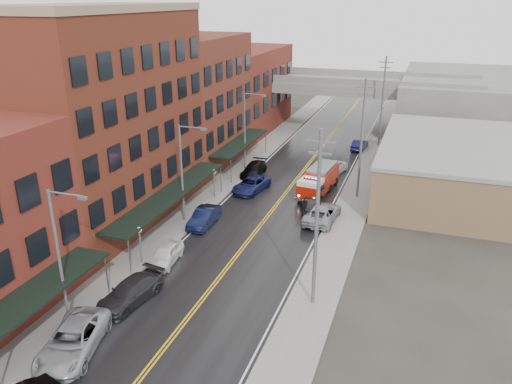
% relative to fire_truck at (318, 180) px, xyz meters
% --- Properties ---
extents(road, '(11.00, 160.00, 0.02)m').
position_rel_fire_truck_xyz_m(road, '(-3.13, -4.97, -1.43)').
color(road, black).
rests_on(road, ground).
extents(sidewalk_left, '(3.00, 160.00, 0.15)m').
position_rel_fire_truck_xyz_m(sidewalk_left, '(-10.43, -4.97, -1.36)').
color(sidewalk_left, slate).
rests_on(sidewalk_left, ground).
extents(sidewalk_right, '(3.00, 160.00, 0.15)m').
position_rel_fire_truck_xyz_m(sidewalk_right, '(4.17, -4.97, -1.36)').
color(sidewalk_right, slate).
rests_on(sidewalk_right, ground).
extents(curb_left, '(0.30, 160.00, 0.15)m').
position_rel_fire_truck_xyz_m(curb_left, '(-8.78, -4.97, -1.36)').
color(curb_left, gray).
rests_on(curb_left, ground).
extents(curb_right, '(0.30, 160.00, 0.15)m').
position_rel_fire_truck_xyz_m(curb_right, '(2.52, -4.97, -1.36)').
color(curb_right, gray).
rests_on(curb_right, ground).
extents(brick_building_b, '(9.00, 20.00, 18.00)m').
position_rel_fire_truck_xyz_m(brick_building_b, '(-16.43, -11.97, 7.56)').
color(brick_building_b, '#5B2518').
rests_on(brick_building_b, ground).
extents(brick_building_c, '(9.00, 15.00, 15.00)m').
position_rel_fire_truck_xyz_m(brick_building_c, '(-16.43, 5.53, 6.06)').
color(brick_building_c, '#5E251C').
rests_on(brick_building_c, ground).
extents(brick_building_far, '(9.00, 20.00, 12.00)m').
position_rel_fire_truck_xyz_m(brick_building_far, '(-16.43, 23.03, 4.56)').
color(brick_building_far, maroon).
rests_on(brick_building_far, ground).
extents(tan_building, '(14.00, 22.00, 5.00)m').
position_rel_fire_truck_xyz_m(tan_building, '(12.87, 5.03, 1.06)').
color(tan_building, '#7E6243').
rests_on(tan_building, ground).
extents(right_far_block, '(18.00, 30.00, 8.00)m').
position_rel_fire_truck_xyz_m(right_far_block, '(14.87, 35.03, 2.56)').
color(right_far_block, slate).
rests_on(right_far_block, ground).
extents(awning_0, '(2.60, 16.00, 3.09)m').
position_rel_fire_truck_xyz_m(awning_0, '(-10.62, -30.97, 1.55)').
color(awning_0, black).
rests_on(awning_0, ground).
extents(awning_1, '(2.60, 18.00, 3.09)m').
position_rel_fire_truck_xyz_m(awning_1, '(-10.63, -11.97, 1.55)').
color(awning_1, black).
rests_on(awning_1, ground).
extents(awning_2, '(2.60, 13.00, 3.09)m').
position_rel_fire_truck_xyz_m(awning_2, '(-10.62, 5.53, 1.55)').
color(awning_2, black).
rests_on(awning_2, ground).
extents(globe_lamp_1, '(0.44, 0.44, 3.12)m').
position_rel_fire_truck_xyz_m(globe_lamp_1, '(-9.53, -18.97, 0.88)').
color(globe_lamp_1, '#59595B').
rests_on(globe_lamp_1, ground).
extents(globe_lamp_2, '(0.44, 0.44, 3.12)m').
position_rel_fire_truck_xyz_m(globe_lamp_2, '(-9.53, -4.97, 0.88)').
color(globe_lamp_2, '#59595B').
rests_on(globe_lamp_2, ground).
extents(street_lamp_0, '(2.64, 0.22, 9.00)m').
position_rel_fire_truck_xyz_m(street_lamp_0, '(-9.68, -26.97, 3.75)').
color(street_lamp_0, '#59595B').
rests_on(street_lamp_0, ground).
extents(street_lamp_1, '(2.64, 0.22, 9.00)m').
position_rel_fire_truck_xyz_m(street_lamp_1, '(-9.68, -10.97, 3.75)').
color(street_lamp_1, '#59595B').
rests_on(street_lamp_1, ground).
extents(street_lamp_2, '(2.64, 0.22, 9.00)m').
position_rel_fire_truck_xyz_m(street_lamp_2, '(-9.68, 5.03, 3.75)').
color(street_lamp_2, '#59595B').
rests_on(street_lamp_2, ground).
extents(utility_pole_0, '(1.80, 0.24, 12.00)m').
position_rel_fire_truck_xyz_m(utility_pole_0, '(4.07, -19.97, 4.87)').
color(utility_pole_0, '#59595B').
rests_on(utility_pole_0, ground).
extents(utility_pole_1, '(1.80, 0.24, 12.00)m').
position_rel_fire_truck_xyz_m(utility_pole_1, '(4.07, 0.03, 4.87)').
color(utility_pole_1, '#59595B').
rests_on(utility_pole_1, ground).
extents(utility_pole_2, '(1.80, 0.24, 12.00)m').
position_rel_fire_truck_xyz_m(utility_pole_2, '(4.07, 20.03, 4.87)').
color(utility_pole_2, '#59595B').
rests_on(utility_pole_2, ground).
extents(overpass, '(40.00, 10.00, 7.50)m').
position_rel_fire_truck_xyz_m(overpass, '(-3.13, 27.03, 4.55)').
color(overpass, slate).
rests_on(overpass, ground).
extents(fire_truck, '(3.50, 7.46, 2.65)m').
position_rel_fire_truck_xyz_m(fire_truck, '(0.00, 0.00, 0.00)').
color(fire_truck, '#991607').
rests_on(fire_truck, ground).
extents(parked_car_left_2, '(4.15, 6.45, 1.65)m').
position_rel_fire_truck_xyz_m(parked_car_left_2, '(-7.85, -29.17, -0.61)').
color(parked_car_left_2, '#9C9FA3').
rests_on(parked_car_left_2, ground).
extents(parked_car_left_3, '(3.01, 5.61, 1.55)m').
position_rel_fire_truck_xyz_m(parked_car_left_3, '(-7.52, -23.67, -0.66)').
color(parked_car_left_3, '#232325').
rests_on(parked_car_left_3, ground).
extents(parked_car_left_4, '(2.07, 4.34, 1.43)m').
position_rel_fire_truck_xyz_m(parked_car_left_4, '(-7.89, -18.17, -0.72)').
color(parked_car_left_4, white).
rests_on(parked_car_left_4, ground).
extents(parked_car_left_5, '(1.70, 4.68, 1.53)m').
position_rel_fire_truck_xyz_m(parked_car_left_5, '(-7.92, -10.98, -0.67)').
color(parked_car_left_5, black).
rests_on(parked_car_left_5, ground).
extents(parked_car_left_6, '(3.26, 5.56, 1.45)m').
position_rel_fire_truck_xyz_m(parked_car_left_6, '(-6.73, -1.77, -0.71)').
color(parked_car_left_6, '#161D52').
rests_on(parked_car_left_6, ground).
extents(parked_car_left_7, '(2.10, 5.00, 1.44)m').
position_rel_fire_truck_xyz_m(parked_car_left_7, '(-8.13, 3.03, -0.72)').
color(parked_car_left_7, black).
rests_on(parked_car_left_7, ground).
extents(parked_car_right_0, '(2.89, 5.78, 1.57)m').
position_rel_fire_truck_xyz_m(parked_car_right_0, '(1.87, -6.77, -0.65)').
color(parked_car_right_0, gray).
rests_on(parked_car_right_0, ground).
extents(parked_car_right_1, '(3.42, 5.31, 1.43)m').
position_rel_fire_truck_xyz_m(parked_car_right_1, '(0.59, -5.17, -0.72)').
color(parked_car_right_1, '#2B2B2D').
rests_on(parked_car_right_1, ground).
extents(parked_car_right_2, '(2.81, 5.01, 1.61)m').
position_rel_fire_truck_xyz_m(parked_car_right_2, '(0.47, 6.83, -0.63)').
color(parked_car_right_2, silver).
rests_on(parked_car_right_2, ground).
extents(parked_car_right_3, '(1.83, 4.45, 1.43)m').
position_rel_fire_truck_xyz_m(parked_car_right_3, '(1.87, 17.23, -0.72)').
color(parked_car_right_3, black).
rests_on(parked_car_right_3, ground).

